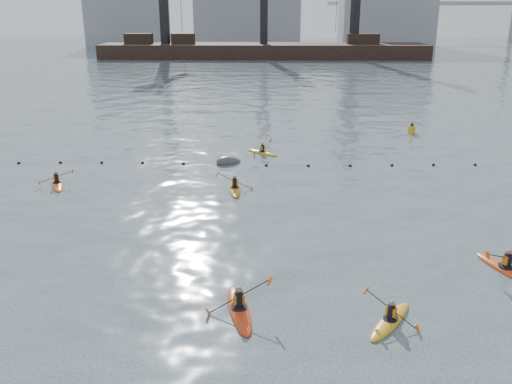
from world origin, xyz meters
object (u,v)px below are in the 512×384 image
at_px(kayaker_0, 239,309).
at_px(kayaker_4, 506,269).
at_px(kayaker_3, 235,188).
at_px(nav_buoy, 411,130).
at_px(kayaker_1, 390,320).
at_px(mooring_buoy, 229,163).
at_px(kayaker_5, 262,152).
at_px(kayaker_2, 57,184).

relative_size(kayaker_0, kayaker_4, 1.03).
relative_size(kayaker_3, nav_buoy, 2.82).
height_order(kayaker_0, kayaker_1, kayaker_0).
relative_size(kayaker_1, kayaker_3, 0.87).
height_order(kayaker_4, nav_buoy, kayaker_4).
distance_m(kayaker_3, kayaker_4, 16.31).
bearing_deg(mooring_buoy, kayaker_5, 49.16).
bearing_deg(kayaker_4, nav_buoy, -116.63).
xyz_separation_m(kayaker_5, nav_buoy, (13.31, 7.30, 0.27)).
bearing_deg(kayaker_4, kayaker_5, -82.45).
bearing_deg(kayaker_3, nav_buoy, 42.31).
height_order(kayaker_1, mooring_buoy, kayaker_1).
relative_size(kayaker_1, nav_buoy, 2.45).
relative_size(kayaker_2, mooring_buoy, 1.58).
height_order(kayaker_2, kayaker_3, kayaker_3).
xyz_separation_m(kayaker_4, nav_buoy, (2.60, 26.89, 0.25)).
bearing_deg(nav_buoy, mooring_buoy, -147.31).
bearing_deg(kayaker_1, kayaker_2, 173.63).
xyz_separation_m(kayaker_2, kayaker_5, (13.03, 8.23, -0.01)).
distance_m(kayaker_3, kayaker_5, 9.07).
bearing_deg(kayaker_1, kayaker_4, 70.07).
relative_size(kayaker_0, kayaker_5, 1.38).
bearing_deg(kayaker_4, kayaker_0, -3.82).
height_order(kayaker_0, kayaker_2, kayaker_0).
distance_m(kayaker_5, mooring_buoy, 3.69).
bearing_deg(mooring_buoy, kayaker_0, -84.93).
bearing_deg(mooring_buoy, kayaker_3, -82.60).
bearing_deg(kayaker_1, nav_buoy, 109.36).
height_order(kayaker_1, kayaker_4, kayaker_4).
relative_size(kayaker_3, kayaker_5, 1.26).
bearing_deg(kayaker_0, nav_buoy, 53.32).
xyz_separation_m(kayaker_0, mooring_buoy, (-1.80, 20.33, -0.11)).
relative_size(kayaker_2, kayaker_3, 0.96).
bearing_deg(kayaker_0, kayaker_3, 81.97).
height_order(kayaker_0, kayaker_5, kayaker_0).
distance_m(kayaker_3, nav_buoy, 22.05).
height_order(kayaker_5, mooring_buoy, kayaker_5).
bearing_deg(kayaker_5, kayaker_3, -149.47).
height_order(kayaker_0, kayaker_3, kayaker_0).
bearing_deg(kayaker_5, kayaker_4, -110.52).
relative_size(kayaker_1, mooring_buoy, 1.44).
relative_size(kayaker_5, mooring_buoy, 1.32).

